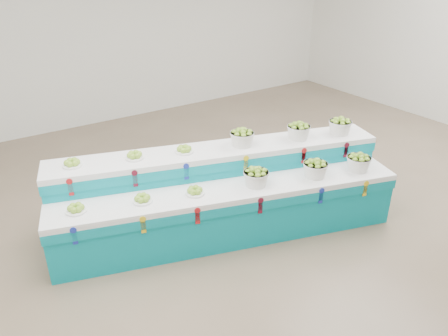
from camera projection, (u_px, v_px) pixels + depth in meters
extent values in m
plane|color=brown|center=(295.00, 214.00, 6.00)|extent=(10.00, 10.00, 0.00)
plane|color=silver|center=(135.00, 20.00, 8.82)|extent=(10.00, 0.00, 10.00)
cylinder|color=white|center=(76.00, 208.00, 4.69)|extent=(0.28, 0.28, 0.10)
cylinder|color=white|center=(142.00, 198.00, 4.87)|extent=(0.28, 0.28, 0.10)
cylinder|color=white|center=(195.00, 190.00, 5.03)|extent=(0.28, 0.28, 0.10)
cylinder|color=white|center=(72.00, 163.00, 5.01)|extent=(0.28, 0.28, 0.10)
cylinder|color=white|center=(134.00, 155.00, 5.19)|extent=(0.28, 0.28, 0.10)
cylinder|color=white|center=(184.00, 149.00, 5.35)|extent=(0.28, 0.28, 0.10)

